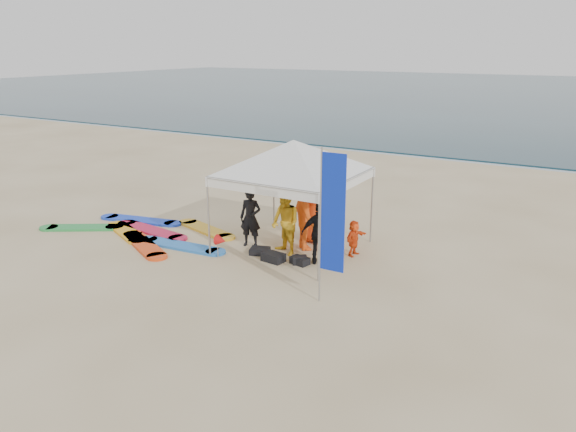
{
  "coord_description": "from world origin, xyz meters",
  "views": [
    {
      "loc": [
        7.36,
        -8.92,
        5.28
      ],
      "look_at": [
        0.63,
        2.6,
        1.2
      ],
      "focal_mm": 35.0,
      "sensor_mm": 36.0,
      "label": 1
    }
  ],
  "objects_px": {
    "person_black_a": "(250,218)",
    "person_seated": "(354,238)",
    "person_orange_a": "(306,214)",
    "feather_flag": "(332,215)",
    "person_yellow": "(285,223)",
    "canopy_tent": "(293,140)",
    "person_black_b": "(320,233)",
    "marker_pennant": "(221,241)",
    "surfboard_spread": "(148,233)",
    "person_orange_b": "(314,211)"
  },
  "relations": [
    {
      "from": "marker_pennant",
      "to": "person_yellow",
      "type": "bearing_deg",
      "value": 42.92
    },
    {
      "from": "person_seated",
      "to": "surfboard_spread",
      "type": "distance_m",
      "value": 6.08
    },
    {
      "from": "person_black_a",
      "to": "person_orange_b",
      "type": "height_order",
      "value": "person_orange_b"
    },
    {
      "from": "person_black_a",
      "to": "person_black_b",
      "type": "bearing_deg",
      "value": -19.46
    },
    {
      "from": "canopy_tent",
      "to": "marker_pennant",
      "type": "height_order",
      "value": "canopy_tent"
    },
    {
      "from": "person_yellow",
      "to": "person_black_b",
      "type": "bearing_deg",
      "value": 17.21
    },
    {
      "from": "person_yellow",
      "to": "person_orange_a",
      "type": "distance_m",
      "value": 0.68
    },
    {
      "from": "feather_flag",
      "to": "person_yellow",
      "type": "bearing_deg",
      "value": 138.01
    },
    {
      "from": "person_orange_a",
      "to": "person_black_b",
      "type": "height_order",
      "value": "person_orange_a"
    },
    {
      "from": "person_yellow",
      "to": "canopy_tent",
      "type": "xyz_separation_m",
      "value": [
        -0.01,
        0.42,
        2.09
      ]
    },
    {
      "from": "person_black_b",
      "to": "person_orange_b",
      "type": "relative_size",
      "value": 0.9
    },
    {
      "from": "marker_pennant",
      "to": "person_seated",
      "type": "bearing_deg",
      "value": 34.58
    },
    {
      "from": "person_orange_a",
      "to": "person_black_b",
      "type": "relative_size",
      "value": 1.22
    },
    {
      "from": "person_black_a",
      "to": "feather_flag",
      "type": "distance_m",
      "value": 4.23
    },
    {
      "from": "person_black_b",
      "to": "person_yellow",
      "type": "bearing_deg",
      "value": -34.42
    },
    {
      "from": "person_yellow",
      "to": "canopy_tent",
      "type": "height_order",
      "value": "canopy_tent"
    },
    {
      "from": "person_orange_b",
      "to": "marker_pennant",
      "type": "xyz_separation_m",
      "value": [
        -1.43,
        -2.34,
        -0.39
      ]
    },
    {
      "from": "person_orange_a",
      "to": "feather_flag",
      "type": "bearing_deg",
      "value": 168.56
    },
    {
      "from": "person_seated",
      "to": "person_yellow",
      "type": "bearing_deg",
      "value": 123.08
    },
    {
      "from": "person_black_a",
      "to": "person_seated",
      "type": "xyz_separation_m",
      "value": [
        2.73,
        0.75,
        -0.33
      ]
    },
    {
      "from": "person_black_b",
      "to": "person_seated",
      "type": "xyz_separation_m",
      "value": [
        0.5,
        0.97,
        -0.33
      ]
    },
    {
      "from": "person_black_a",
      "to": "person_black_b",
      "type": "height_order",
      "value": "person_black_a"
    },
    {
      "from": "person_orange_b",
      "to": "person_seated",
      "type": "xyz_separation_m",
      "value": [
        1.4,
        -0.39,
        -0.41
      ]
    },
    {
      "from": "person_yellow",
      "to": "surfboard_spread",
      "type": "height_order",
      "value": "person_yellow"
    },
    {
      "from": "person_orange_b",
      "to": "canopy_tent",
      "type": "bearing_deg",
      "value": 82.77
    },
    {
      "from": "person_orange_a",
      "to": "person_black_b",
      "type": "distance_m",
      "value": 1.12
    },
    {
      "from": "person_yellow",
      "to": "feather_flag",
      "type": "height_order",
      "value": "feather_flag"
    },
    {
      "from": "person_black_b",
      "to": "canopy_tent",
      "type": "bearing_deg",
      "value": -53.92
    },
    {
      "from": "person_orange_a",
      "to": "person_orange_b",
      "type": "relative_size",
      "value": 1.1
    },
    {
      "from": "person_seated",
      "to": "feather_flag",
      "type": "relative_size",
      "value": 0.28
    },
    {
      "from": "person_black_a",
      "to": "person_seated",
      "type": "bearing_deg",
      "value": 1.45
    },
    {
      "from": "person_yellow",
      "to": "feather_flag",
      "type": "bearing_deg",
      "value": -16.41
    },
    {
      "from": "person_black_a",
      "to": "person_orange_a",
      "type": "height_order",
      "value": "person_orange_a"
    },
    {
      "from": "person_black_a",
      "to": "person_orange_b",
      "type": "relative_size",
      "value": 0.91
    },
    {
      "from": "person_black_b",
      "to": "person_seated",
      "type": "distance_m",
      "value": 1.14
    },
    {
      "from": "canopy_tent",
      "to": "marker_pennant",
      "type": "relative_size",
      "value": 7.02
    },
    {
      "from": "person_black_b",
      "to": "marker_pennant",
      "type": "relative_size",
      "value": 2.51
    },
    {
      "from": "person_black_b",
      "to": "marker_pennant",
      "type": "height_order",
      "value": "person_black_b"
    },
    {
      "from": "person_seated",
      "to": "surfboard_spread",
      "type": "height_order",
      "value": "person_seated"
    },
    {
      "from": "person_black_a",
      "to": "person_seated",
      "type": "distance_m",
      "value": 2.85
    },
    {
      "from": "person_seated",
      "to": "canopy_tent",
      "type": "relative_size",
      "value": 0.21
    },
    {
      "from": "marker_pennant",
      "to": "surfboard_spread",
      "type": "xyz_separation_m",
      "value": [
        -3.07,
        0.51,
        -0.46
      ]
    },
    {
      "from": "person_black_b",
      "to": "person_seated",
      "type": "height_order",
      "value": "person_black_b"
    },
    {
      "from": "person_black_a",
      "to": "feather_flag",
      "type": "relative_size",
      "value": 0.48
    },
    {
      "from": "canopy_tent",
      "to": "person_orange_b",
      "type": "bearing_deg",
      "value": 74.74
    },
    {
      "from": "feather_flag",
      "to": "surfboard_spread",
      "type": "distance_m",
      "value": 7.06
    },
    {
      "from": "surfboard_spread",
      "to": "person_yellow",
      "type": "bearing_deg",
      "value": 8.36
    },
    {
      "from": "person_black_a",
      "to": "person_orange_a",
      "type": "relative_size",
      "value": 0.82
    },
    {
      "from": "person_yellow",
      "to": "person_black_b",
      "type": "relative_size",
      "value": 1.07
    },
    {
      "from": "person_yellow",
      "to": "surfboard_spread",
      "type": "bearing_deg",
      "value": -146.06
    }
  ]
}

